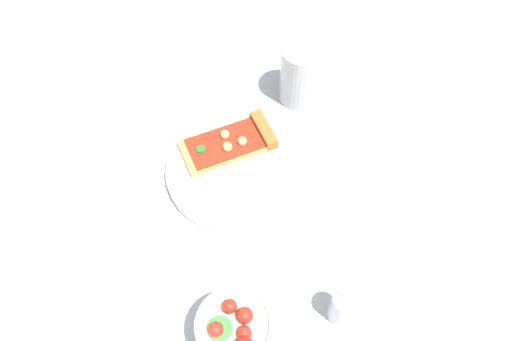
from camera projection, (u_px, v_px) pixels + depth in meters
ground_plane at (227, 184)px, 0.83m from camera, size 2.40×2.40×0.00m
plate at (238, 168)px, 0.84m from camera, size 0.24×0.24×0.01m
pizza_slice_main at (234, 141)px, 0.85m from camera, size 0.17×0.14×0.02m
salad_bowl at (235, 331)px, 0.66m from camera, size 0.10×0.10×0.08m
soda_glass at (301, 76)px, 0.89m from camera, size 0.08×0.08×0.11m
paper_napkin at (185, 61)px, 0.98m from camera, size 0.17×0.18×0.00m
pepper_shaker at (342, 306)px, 0.68m from camera, size 0.03×0.03×0.08m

